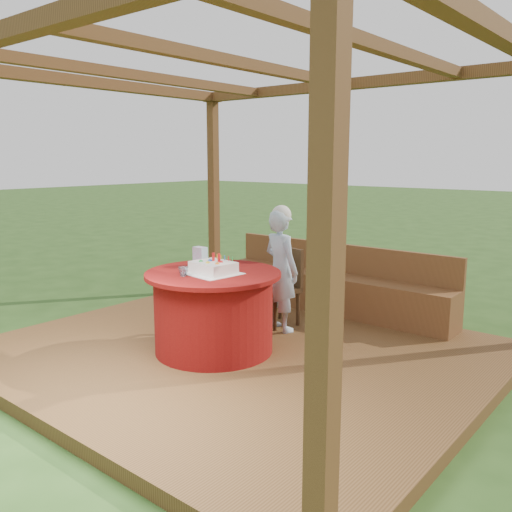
% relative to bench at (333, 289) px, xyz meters
% --- Properties ---
extents(ground, '(60.00, 60.00, 0.00)m').
position_rel_bench_xyz_m(ground, '(0.00, -1.72, -0.38)').
color(ground, '#254818').
rests_on(ground, ground).
extents(deck, '(4.50, 4.00, 0.12)m').
position_rel_bench_xyz_m(deck, '(0.00, -1.72, -0.32)').
color(deck, brown).
rests_on(deck, ground).
extents(pergola, '(4.50, 4.00, 2.72)m').
position_rel_bench_xyz_m(pergola, '(0.00, -1.72, 2.02)').
color(pergola, brown).
rests_on(pergola, deck).
extents(bench, '(3.00, 0.42, 0.80)m').
position_rel_bench_xyz_m(bench, '(0.00, 0.00, 0.00)').
color(bench, brown).
rests_on(bench, deck).
extents(table, '(1.28, 1.28, 0.77)m').
position_rel_bench_xyz_m(table, '(-0.15, -1.92, 0.13)').
color(table, maroon).
rests_on(table, deck).
extents(chair, '(0.49, 0.49, 0.85)m').
position_rel_bench_xyz_m(chair, '(-0.16, -0.80, 0.20)').
color(chair, '#3A2512').
rests_on(chair, deck).
extents(elderly_woman, '(0.54, 0.42, 1.35)m').
position_rel_bench_xyz_m(elderly_woman, '(-0.05, -0.99, 0.41)').
color(elderly_woman, '#90B7D5').
rests_on(elderly_woman, deck).
extents(birthday_cake, '(0.48, 0.48, 0.19)m').
position_rel_bench_xyz_m(birthday_cake, '(-0.09, -1.98, 0.57)').
color(birthday_cake, white).
rests_on(birthday_cake, table).
extents(gift_bag, '(0.13, 0.09, 0.19)m').
position_rel_bench_xyz_m(gift_bag, '(-0.46, -1.78, 0.60)').
color(gift_bag, '#F19CDC').
rests_on(gift_bag, table).
extents(drinking_glass, '(0.10, 0.10, 0.09)m').
position_rel_bench_xyz_m(drinking_glass, '(-0.24, -2.22, 0.55)').
color(drinking_glass, white).
rests_on(drinking_glass, table).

